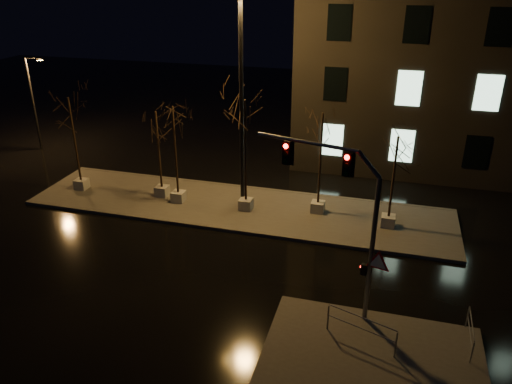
% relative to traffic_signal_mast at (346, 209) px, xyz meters
% --- Properties ---
extents(ground, '(90.00, 90.00, 0.00)m').
position_rel_traffic_signal_mast_xyz_m(ground, '(-6.12, 1.25, -4.23)').
color(ground, black).
rests_on(ground, ground).
extents(median, '(22.00, 5.00, 0.15)m').
position_rel_traffic_signal_mast_xyz_m(median, '(-6.12, 7.25, -4.15)').
color(median, '#484540').
rests_on(median, ground).
extents(sidewalk_corner, '(7.00, 5.00, 0.15)m').
position_rel_traffic_signal_mast_xyz_m(sidewalk_corner, '(1.38, -2.25, -4.15)').
color(sidewalk_corner, '#484540').
rests_on(sidewalk_corner, ground).
extents(tree_0, '(1.80, 1.80, 5.34)m').
position_rel_traffic_signal_mast_xyz_m(tree_0, '(-15.22, 7.03, -0.03)').
color(tree_0, '#AEACA2').
rests_on(tree_0, median).
extents(tree_1, '(1.80, 1.80, 4.82)m').
position_rel_traffic_signal_mast_xyz_m(tree_1, '(-10.45, 7.37, -0.42)').
color(tree_1, '#AEACA2').
rests_on(tree_1, median).
extents(tree_2, '(1.80, 1.80, 5.29)m').
position_rel_traffic_signal_mast_xyz_m(tree_2, '(-9.30, 6.96, -0.06)').
color(tree_2, '#AEACA2').
rests_on(tree_2, median).
extents(tree_3, '(1.80, 1.80, 5.87)m').
position_rel_traffic_signal_mast_xyz_m(tree_3, '(-5.59, 7.03, 0.37)').
color(tree_3, '#AEACA2').
rests_on(tree_3, median).
extents(tree_4, '(1.80, 1.80, 5.31)m').
position_rel_traffic_signal_mast_xyz_m(tree_4, '(-1.98, 7.69, -0.05)').
color(tree_4, '#AEACA2').
rests_on(tree_4, median).
extents(tree_5, '(1.80, 1.80, 4.62)m').
position_rel_traffic_signal_mast_xyz_m(tree_5, '(1.52, 7.07, -0.57)').
color(tree_5, '#AEACA2').
rests_on(tree_5, median).
extents(traffic_signal_mast, '(4.94, 1.38, 6.21)m').
position_rel_traffic_signal_mast_xyz_m(traffic_signal_mast, '(0.00, 0.00, 0.00)').
color(traffic_signal_mast, '#5C5E64').
rests_on(traffic_signal_mast, sidewalk_corner).
extents(streetlight_main, '(2.62, 0.83, 10.52)m').
position_rel_traffic_signal_mast_xyz_m(streetlight_main, '(-5.86, 7.35, 1.99)').
color(streetlight_main, black).
rests_on(streetlight_main, median).
extents(streetlight_far, '(1.21, 0.48, 6.24)m').
position_rel_traffic_signal_mast_xyz_m(streetlight_far, '(-21.91, 12.48, -0.79)').
color(streetlight_far, black).
rests_on(streetlight_far, ground).
extents(guard_rail_a, '(2.31, 0.84, 1.05)m').
position_rel_traffic_signal_mast_xyz_m(guard_rail_a, '(0.92, -1.57, -3.39)').
color(guard_rail_a, '#5C5E64').
rests_on(guard_rail_a, sidewalk_corner).
extents(guard_rail_b, '(0.08, 1.85, 0.87)m').
position_rel_traffic_signal_mast_xyz_m(guard_rail_b, '(4.38, -0.68, -3.51)').
color(guard_rail_b, '#5C5E64').
rests_on(guard_rail_b, sidewalk_corner).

